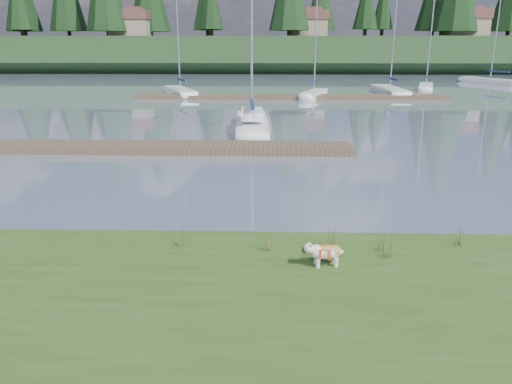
{
  "coord_description": "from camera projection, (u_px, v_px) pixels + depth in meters",
  "views": [
    {
      "loc": [
        0.47,
        -12.54,
        4.7
      ],
      "look_at": [
        0.1,
        -0.5,
        1.03
      ],
      "focal_mm": 35.0,
      "sensor_mm": 36.0,
      "label": 1
    }
  ],
  "objects": [
    {
      "name": "house_0",
      "position": [
        130.0,
        23.0,
        78.82
      ],
      "size": [
        6.3,
        5.3,
        4.65
      ],
      "color": "gray",
      "rests_on": "ridge"
    },
    {
      "name": "weed_0",
      "position": [
        267.0,
        238.0,
        10.67
      ],
      "size": [
        0.17,
        0.14,
        0.69
      ],
      "color": "#475B23",
      "rests_on": "bank"
    },
    {
      "name": "house_1",
      "position": [
        307.0,
        23.0,
        78.94
      ],
      "size": [
        6.3,
        5.3,
        4.65
      ],
      "color": "gray",
      "rests_on": "ridge"
    },
    {
      "name": "weed_2",
      "position": [
        383.0,
        241.0,
        10.71
      ],
      "size": [
        0.17,
        0.14,
        0.53
      ],
      "color": "#475B23",
      "rests_on": "bank"
    },
    {
      "name": "dock_near",
      "position": [
        170.0,
        148.0,
        22.05
      ],
      "size": [
        16.0,
        2.0,
        0.3
      ],
      "primitive_type": "cube",
      "color": "#4C3D2C",
      "rests_on": "ground"
    },
    {
      "name": "weed_4",
      "position": [
        389.0,
        251.0,
        10.35
      ],
      "size": [
        0.17,
        0.14,
        0.39
      ],
      "color": "#475B23",
      "rests_on": "bank"
    },
    {
      "name": "sailboat_main",
      "position": [
        252.0,
        121.0,
        27.56
      ],
      "size": [
        2.03,
        8.23,
        11.81
      ],
      "rotation": [
        0.0,
        0.0,
        1.62
      ],
      "color": "white",
      "rests_on": "ground"
    },
    {
      "name": "dock_far",
      "position": [
        290.0,
        97.0,
        41.95
      ],
      "size": [
        26.0,
        2.2,
        0.3
      ],
      "primitive_type": "cube",
      "color": "#4C3D2C",
      "rests_on": "ground"
    },
    {
      "name": "ground",
      "position": [
        266.0,
        98.0,
        42.05
      ],
      "size": [
        200.0,
        200.0,
        0.0
      ],
      "primitive_type": "plane",
      "color": "gray",
      "rests_on": "ground"
    },
    {
      "name": "weed_5",
      "position": [
        460.0,
        236.0,
        10.97
      ],
      "size": [
        0.17,
        0.14,
        0.55
      ],
      "color": "#475B23",
      "rests_on": "bank"
    },
    {
      "name": "sailboat_bg_4",
      "position": [
        426.0,
        86.0,
        49.29
      ],
      "size": [
        2.98,
        6.31,
        9.37
      ],
      "rotation": [
        0.0,
        0.0,
        1.28
      ],
      "color": "white",
      "rests_on": "ground"
    },
    {
      "name": "sailboat_bg_5",
      "position": [
        485.0,
        80.0,
        56.82
      ],
      "size": [
        5.04,
        7.94,
        11.54
      ],
      "rotation": [
        0.0,
        0.0,
        2.04
      ],
      "color": "white",
      "rests_on": "ground"
    },
    {
      "name": "mud_lip",
      "position": [
        250.0,
        244.0,
        11.82
      ],
      "size": [
        60.0,
        0.5,
        0.14
      ],
      "primitive_type": "cube",
      "color": "#33281C",
      "rests_on": "ground"
    },
    {
      "name": "ridge",
      "position": [
        269.0,
        54.0,
        82.43
      ],
      "size": [
        200.0,
        20.0,
        5.0
      ],
      "primitive_type": "cube",
      "color": "#1A3118",
      "rests_on": "ground"
    },
    {
      "name": "bank",
      "position": [
        238.0,
        351.0,
        7.59
      ],
      "size": [
        60.0,
        9.0,
        0.35
      ],
      "primitive_type": "cube",
      "color": "#314D1B",
      "rests_on": "ground"
    },
    {
      "name": "sailboat_bg_3",
      "position": [
        388.0,
        90.0,
        46.11
      ],
      "size": [
        2.09,
        8.77,
        12.71
      ],
      "rotation": [
        0.0,
        0.0,
        1.61
      ],
      "color": "white",
      "rests_on": "ground"
    },
    {
      "name": "bulldog",
      "position": [
        325.0,
        251.0,
        9.98
      ],
      "size": [
        0.82,
        0.39,
        0.49
      ],
      "rotation": [
        0.0,
        0.0,
        3.25
      ],
      "color": "silver",
      "rests_on": "bank"
    },
    {
      "name": "weed_3",
      "position": [
        183.0,
        234.0,
        10.93
      ],
      "size": [
        0.17,
        0.14,
        0.66
      ],
      "color": "#475B23",
      "rests_on": "bank"
    },
    {
      "name": "house_2",
      "position": [
        465.0,
        22.0,
        76.31
      ],
      "size": [
        6.3,
        5.3,
        4.65
      ],
      "color": "gray",
      "rests_on": "ridge"
    },
    {
      "name": "weed_1",
      "position": [
        333.0,
        236.0,
        10.95
      ],
      "size": [
        0.17,
        0.14,
        0.55
      ],
      "color": "#475B23",
      "rests_on": "bank"
    },
    {
      "name": "sailboat_bg_1",
      "position": [
        179.0,
        91.0,
        45.07
      ],
      "size": [
        4.44,
        7.71,
        11.57
      ],
      "rotation": [
        0.0,
        0.0,
        1.98
      ],
      "color": "white",
      "rests_on": "ground"
    },
    {
      "name": "sailboat_bg_2",
      "position": [
        315.0,
        93.0,
        42.91
      ],
      "size": [
        2.96,
        5.91,
        9.04
      ],
      "rotation": [
        0.0,
        0.0,
        1.25
      ],
      "color": "white",
      "rests_on": "ground"
    }
  ]
}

